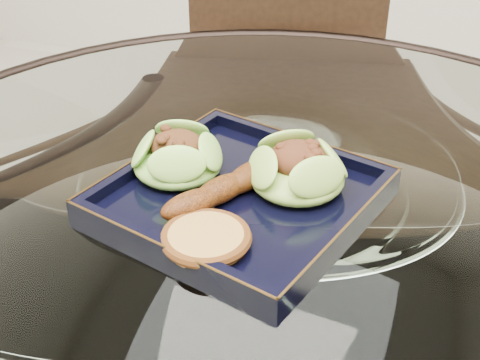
% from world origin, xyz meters
% --- Properties ---
extents(dining_table, '(1.13, 1.13, 0.77)m').
position_xyz_m(dining_table, '(-0.00, -0.00, 0.60)').
color(dining_table, white).
rests_on(dining_table, ground).
extents(dining_chair, '(0.48, 0.48, 0.90)m').
position_xyz_m(dining_chair, '(-0.11, 0.47, 0.51)').
color(dining_chair, black).
rests_on(dining_chair, ground).
extents(navy_plate, '(0.33, 0.33, 0.02)m').
position_xyz_m(navy_plate, '(-0.03, -0.03, 0.77)').
color(navy_plate, black).
rests_on(navy_plate, dining_table).
extents(lettuce_wrap_left, '(0.11, 0.11, 0.04)m').
position_xyz_m(lettuce_wrap_left, '(-0.11, -0.01, 0.80)').
color(lettuce_wrap_left, '#59A42F').
rests_on(lettuce_wrap_left, navy_plate).
extents(lettuce_wrap_right, '(0.13, 0.13, 0.04)m').
position_xyz_m(lettuce_wrap_right, '(0.03, 0.01, 0.80)').
color(lettuce_wrap_right, '#60922A').
rests_on(lettuce_wrap_right, navy_plate).
extents(roasted_plantain, '(0.10, 0.15, 0.03)m').
position_xyz_m(roasted_plantain, '(-0.04, -0.04, 0.80)').
color(roasted_plantain, '#612B0A').
rests_on(roasted_plantain, navy_plate).
extents(crumb_patty, '(0.10, 0.10, 0.02)m').
position_xyz_m(crumb_patty, '(-0.03, -0.13, 0.79)').
color(crumb_patty, '#AC8039').
rests_on(crumb_patty, navy_plate).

